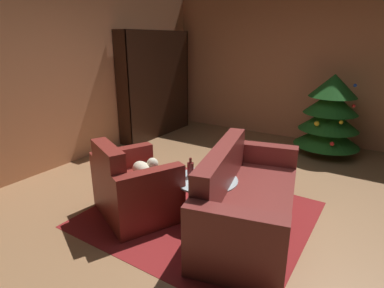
% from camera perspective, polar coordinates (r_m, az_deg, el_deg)
% --- Properties ---
extents(ground_plane, '(8.00, 8.00, 0.00)m').
position_cam_1_polar(ground_plane, '(3.75, 4.21, -11.88)').
color(ground_plane, '#9C6F49').
extents(wall_back, '(5.50, 0.06, 2.74)m').
position_cam_1_polar(wall_back, '(6.42, 19.50, 12.83)').
color(wall_back, tan).
rests_on(wall_back, ground).
extents(wall_left, '(0.06, 6.78, 2.74)m').
position_cam_1_polar(wall_left, '(5.13, -23.58, 11.16)').
color(wall_left, tan).
rests_on(wall_left, ground).
extents(area_rug, '(2.31, 2.10, 0.01)m').
position_cam_1_polar(area_rug, '(3.66, 1.44, -12.57)').
color(area_rug, maroon).
rests_on(area_rug, ground).
extents(bookshelf_unit, '(0.32, 1.83, 2.04)m').
position_cam_1_polar(bookshelf_unit, '(6.48, -5.89, 10.53)').
color(bookshelf_unit, black).
rests_on(bookshelf_unit, ground).
extents(armchair_red, '(1.14, 1.06, 0.86)m').
position_cam_1_polar(armchair_red, '(3.59, -10.49, -7.93)').
color(armchair_red, maroon).
rests_on(armchair_red, ground).
extents(couch_red, '(1.22, 1.99, 0.86)m').
position_cam_1_polar(couch_red, '(3.35, 9.82, -10.18)').
color(couch_red, maroon).
rests_on(couch_red, ground).
extents(coffee_table, '(0.69, 0.69, 0.43)m').
position_cam_1_polar(coffee_table, '(3.49, 2.62, -7.00)').
color(coffee_table, black).
rests_on(coffee_table, ground).
extents(book_stack_on_table, '(0.22, 0.17, 0.13)m').
position_cam_1_polar(book_stack_on_table, '(3.50, 3.00, -5.16)').
color(book_stack_on_table, '#D8BF57').
rests_on(book_stack_on_table, coffee_table).
extents(bottle_on_table, '(0.07, 0.07, 0.22)m').
position_cam_1_polar(bottle_on_table, '(3.50, -0.28, -4.59)').
color(bottle_on_table, maroon).
rests_on(bottle_on_table, coffee_table).
extents(decorated_tree, '(1.06, 1.06, 1.36)m').
position_cam_1_polar(decorated_tree, '(5.73, 23.67, 4.81)').
color(decorated_tree, brown).
rests_on(decorated_tree, ground).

